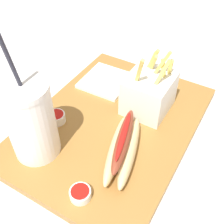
% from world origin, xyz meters
% --- Properties ---
extents(ground_plane, '(2.40, 2.40, 0.02)m').
position_xyz_m(ground_plane, '(0.00, 0.00, -0.01)').
color(ground_plane, silver).
extents(food_tray, '(0.46, 0.34, 0.02)m').
position_xyz_m(food_tray, '(0.00, 0.00, 0.01)').
color(food_tray, olive).
rests_on(food_tray, ground_plane).
extents(soda_cup, '(0.09, 0.09, 0.26)m').
position_xyz_m(soda_cup, '(0.14, -0.09, 0.10)').
color(soda_cup, white).
rests_on(soda_cup, food_tray).
extents(fries_basket, '(0.11, 0.10, 0.16)m').
position_xyz_m(fries_basket, '(-0.08, 0.05, 0.07)').
color(fries_basket, white).
rests_on(fries_basket, food_tray).
extents(hot_dog_1, '(0.18, 0.10, 0.07)m').
position_xyz_m(hot_dog_1, '(0.07, 0.07, 0.05)').
color(hot_dog_1, '#E5C689').
rests_on(hot_dog_1, food_tray).
extents(ketchup_cup_1, '(0.04, 0.04, 0.02)m').
position_xyz_m(ketchup_cup_1, '(0.19, 0.05, 0.03)').
color(ketchup_cup_1, white).
rests_on(ketchup_cup_1, food_tray).
extents(ketchup_cup_2, '(0.04, 0.04, 0.02)m').
position_xyz_m(ketchup_cup_2, '(0.06, -0.11, 0.03)').
color(ketchup_cup_2, white).
rests_on(ketchup_cup_2, food_tray).
extents(napkin_stack, '(0.12, 0.12, 0.01)m').
position_xyz_m(napkin_stack, '(-0.12, -0.09, 0.02)').
color(napkin_stack, white).
rests_on(napkin_stack, food_tray).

